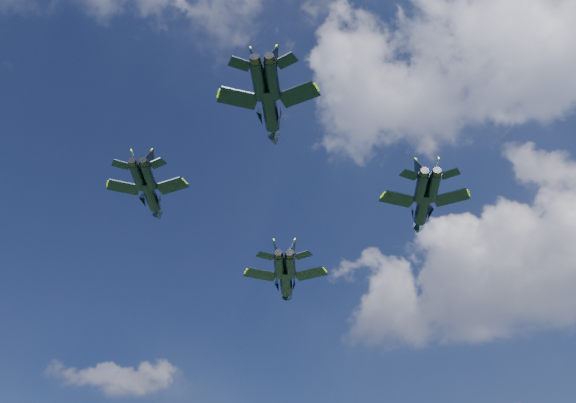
# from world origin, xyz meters

# --- Properties ---
(jet_lead) EXTENTS (12.38, 16.41, 4.02)m
(jet_lead) POSITION_xyz_m (-8.90, 13.97, 52.95)
(jet_lead) COLOR black
(jet_left) EXTENTS (10.75, 14.34, 3.50)m
(jet_left) POSITION_xyz_m (-14.89, -11.38, 56.64)
(jet_left) COLOR black
(jet_right) EXTENTS (11.26, 14.99, 3.66)m
(jet_right) POSITION_xyz_m (17.23, 7.65, 53.39)
(jet_right) COLOR black
(jet_slot) EXTENTS (11.11, 15.02, 3.63)m
(jet_slot) POSITION_xyz_m (9.36, -17.24, 55.54)
(jet_slot) COLOR black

